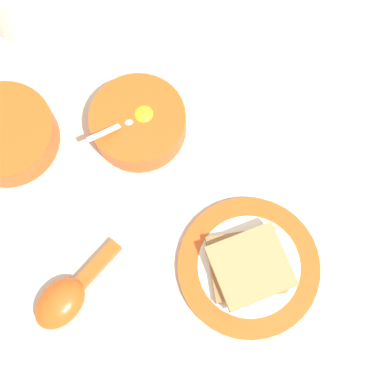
{
  "coord_description": "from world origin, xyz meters",
  "views": [
    {
      "loc": [
        -0.05,
        -0.3,
        0.74
      ],
      "look_at": [
        -0.0,
        -0.1,
        0.02
      ],
      "focal_mm": 50.0,
      "sensor_mm": 36.0,
      "label": 1
    }
  ],
  "objects_px": {
    "egg_bowl": "(138,123)",
    "toast_sandwich": "(248,266)",
    "drinking_cup": "(12,2)",
    "soup_spoon": "(65,298)",
    "toast_plate": "(249,267)",
    "congee_bowl": "(5,134)"
  },
  "relations": [
    {
      "from": "egg_bowl",
      "to": "toast_sandwich",
      "type": "bearing_deg",
      "value": -66.0
    },
    {
      "from": "egg_bowl",
      "to": "drinking_cup",
      "type": "xyz_separation_m",
      "value": [
        -0.15,
        0.22,
        0.03
      ]
    },
    {
      "from": "egg_bowl",
      "to": "drinking_cup",
      "type": "bearing_deg",
      "value": 124.11
    },
    {
      "from": "toast_sandwich",
      "to": "soup_spoon",
      "type": "bearing_deg",
      "value": 177.52
    },
    {
      "from": "toast_plate",
      "to": "soup_spoon",
      "type": "height_order",
      "value": "soup_spoon"
    },
    {
      "from": "drinking_cup",
      "to": "soup_spoon",
      "type": "bearing_deg",
      "value": -89.11
    },
    {
      "from": "soup_spoon",
      "to": "congee_bowl",
      "type": "xyz_separation_m",
      "value": [
        -0.05,
        0.25,
        0.01
      ]
    },
    {
      "from": "drinking_cup",
      "to": "congee_bowl",
      "type": "bearing_deg",
      "value": -101.91
    },
    {
      "from": "egg_bowl",
      "to": "drinking_cup",
      "type": "distance_m",
      "value": 0.27
    },
    {
      "from": "toast_plate",
      "to": "congee_bowl",
      "type": "distance_m",
      "value": 0.4
    },
    {
      "from": "egg_bowl",
      "to": "toast_sandwich",
      "type": "height_order",
      "value": "egg_bowl"
    },
    {
      "from": "toast_plate",
      "to": "drinking_cup",
      "type": "xyz_separation_m",
      "value": [
        -0.26,
        0.46,
        0.04
      ]
    },
    {
      "from": "toast_sandwich",
      "to": "congee_bowl",
      "type": "xyz_separation_m",
      "value": [
        -0.3,
        0.26,
        -0.0
      ]
    },
    {
      "from": "egg_bowl",
      "to": "toast_plate",
      "type": "bearing_deg",
      "value": -65.22
    },
    {
      "from": "toast_sandwich",
      "to": "drinking_cup",
      "type": "distance_m",
      "value": 0.53
    },
    {
      "from": "soup_spoon",
      "to": "drinking_cup",
      "type": "bearing_deg",
      "value": 90.89
    },
    {
      "from": "toast_sandwich",
      "to": "congee_bowl",
      "type": "height_order",
      "value": "congee_bowl"
    },
    {
      "from": "toast_sandwich",
      "to": "congee_bowl",
      "type": "distance_m",
      "value": 0.39
    },
    {
      "from": "soup_spoon",
      "to": "congee_bowl",
      "type": "distance_m",
      "value": 0.25
    },
    {
      "from": "congee_bowl",
      "to": "soup_spoon",
      "type": "bearing_deg",
      "value": -78.88
    },
    {
      "from": "egg_bowl",
      "to": "soup_spoon",
      "type": "distance_m",
      "value": 0.27
    },
    {
      "from": "toast_sandwich",
      "to": "toast_plate",
      "type": "bearing_deg",
      "value": 23.83
    }
  ]
}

